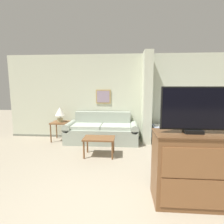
{
  "coord_description": "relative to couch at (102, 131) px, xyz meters",
  "views": [
    {
      "loc": [
        0.27,
        -1.67,
        1.61
      ],
      "look_at": [
        -0.02,
        2.25,
        1.05
      ],
      "focal_mm": 28.0,
      "sensor_mm": 36.0,
      "label": 1
    }
  ],
  "objects": [
    {
      "name": "side_table",
      "position": [
        -1.26,
        0.04,
        0.17
      ],
      "size": [
        0.5,
        0.5,
        0.57
      ],
      "color": "brown",
      "rests_on": "ground_plane"
    },
    {
      "name": "couch",
      "position": [
        0.0,
        0.0,
        0.0
      ],
      "size": [
        2.11,
        0.84,
        0.86
      ],
      "color": "#99A393",
      "rests_on": "ground_plane"
    },
    {
      "name": "tv_dresser",
      "position": [
        1.58,
        -2.64,
        0.18
      ],
      "size": [
        1.02,
        0.52,
        1.0
      ],
      "color": "brown",
      "rests_on": "ground_plane"
    },
    {
      "name": "wall_back",
      "position": [
        0.4,
        0.48,
        0.98
      ],
      "size": [
        6.89,
        0.16,
        2.6
      ],
      "color": "beige",
      "rests_on": "ground_plane"
    },
    {
      "name": "wall_partition_pillar",
      "position": [
        1.3,
        0.11,
        0.98
      ],
      "size": [
        0.24,
        0.62,
        2.6
      ],
      "color": "beige",
      "rests_on": "ground_plane"
    },
    {
      "name": "table_lamp",
      "position": [
        -1.26,
        0.04,
        0.54
      ],
      "size": [
        0.29,
        0.29,
        0.44
      ],
      "color": "tan",
      "rests_on": "side_table"
    },
    {
      "name": "bed",
      "position": [
        2.22,
        -0.67,
        -0.06
      ],
      "size": [
        1.5,
        2.12,
        0.5
      ],
      "color": "brown",
      "rests_on": "ground_plane"
    },
    {
      "name": "coffee_table",
      "position": [
        0.08,
        -1.08,
        0.07
      ],
      "size": [
        0.72,
        0.46,
        0.44
      ],
      "color": "brown",
      "rests_on": "ground_plane"
    },
    {
      "name": "backpack",
      "position": [
        2.31,
        -0.93,
        0.43
      ],
      "size": [
        0.34,
        0.26,
        0.48
      ],
      "color": "#2D4733",
      "rests_on": "bed"
    },
    {
      "name": "tv",
      "position": [
        1.58,
        -2.64,
        0.99
      ],
      "size": [
        0.87,
        0.16,
        0.62
      ],
      "color": "black",
      "rests_on": "tv_dresser"
    }
  ]
}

